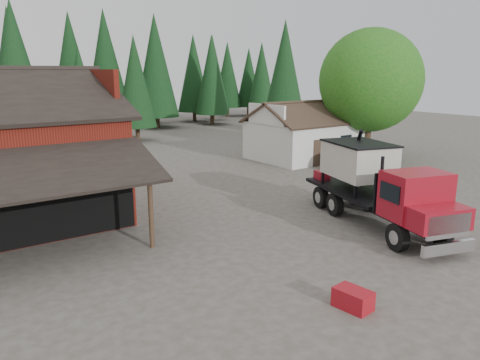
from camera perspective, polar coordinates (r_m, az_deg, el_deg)
ground at (r=20.64m, az=6.26°, el=-6.55°), size 120.00×120.00×0.00m
farmhouse at (r=38.18m, az=7.90°, el=5.12°), size 8.60×6.42×4.65m
deciduous_tree at (r=38.72m, az=15.65°, el=11.18°), size 8.00×8.00×10.20m
conifer_backdrop at (r=58.30m, az=-22.53°, el=5.35°), size 76.00×16.00×16.00m
near_pine_b at (r=48.32m, az=-12.66°, el=11.63°), size 3.96×3.96×10.40m
near_pine_c at (r=53.49m, az=5.46°, el=13.08°), size 4.84×4.84×12.40m
near_pine_d at (r=49.23m, az=-25.68°, el=12.46°), size 5.28×5.28×13.40m
feed_truck at (r=22.12m, az=16.37°, el=-0.39°), size 5.06×9.58×4.18m
silver_car at (r=35.41m, az=15.04°, el=2.85°), size 6.26×2.98×1.72m
equip_box at (r=14.78m, az=13.61°, el=-13.91°), size 0.82×1.17×0.60m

